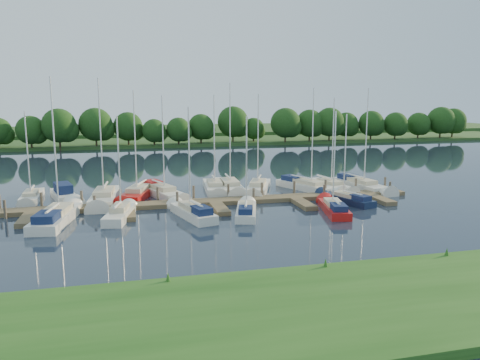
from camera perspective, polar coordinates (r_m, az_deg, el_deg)
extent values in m
plane|color=black|center=(37.23, -0.93, -5.58)|extent=(260.00, 260.00, 0.00)
cube|color=#1E4B15|center=(22.77, 8.46, -15.44)|extent=(90.00, 10.00, 0.50)
cube|color=brown|center=(44.79, -3.23, -2.66)|extent=(40.00, 2.00, 0.40)
cube|color=brown|center=(41.91, -24.51, -4.44)|extent=(1.20, 4.00, 0.40)
cube|color=brown|center=(41.15, -13.48, -4.06)|extent=(1.20, 4.00, 0.40)
cube|color=brown|center=(41.92, -2.47, -3.53)|extent=(1.20, 4.00, 0.40)
cube|color=brown|center=(44.15, 7.77, -2.92)|extent=(1.20, 4.00, 0.40)
cube|color=brown|center=(47.64, 16.77, -2.31)|extent=(1.20, 4.00, 0.40)
cylinder|color=#473D33|center=(46.57, -27.23, -2.77)|extent=(0.24, 0.24, 2.00)
cylinder|color=#473D33|center=(45.87, -23.03, -2.64)|extent=(0.24, 0.24, 2.00)
cylinder|color=#473D33|center=(45.43, -18.73, -2.48)|extent=(0.24, 0.24, 2.00)
cylinder|color=#473D33|center=(45.25, -14.36, -2.31)|extent=(0.24, 0.24, 2.00)
cylinder|color=#473D33|center=(45.34, -10.00, -2.12)|extent=(0.24, 0.24, 2.00)
cylinder|color=#473D33|center=(45.68, -5.67, -1.93)|extent=(0.24, 0.24, 2.00)
cylinder|color=#473D33|center=(46.28, -1.43, -1.73)|extent=(0.24, 0.24, 2.00)
cylinder|color=#473D33|center=(47.13, 2.67, -1.52)|extent=(0.24, 0.24, 2.00)
cylinder|color=#473D33|center=(48.21, 6.61, -1.32)|extent=(0.24, 0.24, 2.00)
cylinder|color=#473D33|center=(49.51, 10.36, -1.11)|extent=(0.24, 0.24, 2.00)
cylinder|color=#473D33|center=(51.01, 13.91, -0.92)|extent=(0.24, 0.24, 2.00)
cylinder|color=#473D33|center=(52.70, 17.24, -0.74)|extent=(0.24, 0.24, 2.00)
cylinder|color=#473D33|center=(43.86, -26.72, -3.46)|extent=(0.24, 0.24, 2.00)
cylinder|color=#473D33|center=(42.80, -17.28, -3.15)|extent=(0.24, 0.24, 2.00)
cylinder|color=#473D33|center=(42.94, -7.64, -2.74)|extent=(0.24, 0.24, 2.00)
cylinder|color=#473D33|center=(44.26, 1.67, -2.27)|extent=(0.24, 0.24, 2.00)
cylinder|color=#473D33|center=(46.67, 10.22, -1.79)|extent=(0.24, 0.24, 2.00)
cylinder|color=#473D33|center=(50.00, 17.78, -1.32)|extent=(0.24, 0.24, 2.00)
cube|color=#24471B|center=(110.68, -9.70, 4.81)|extent=(180.00, 30.00, 0.60)
cube|color=#325425|center=(135.52, -10.50, 5.88)|extent=(220.00, 40.00, 1.40)
cylinder|color=#38281C|center=(100.15, -26.39, 4.04)|extent=(0.36, 0.36, 2.86)
sphere|color=#193B10|center=(99.92, -26.55, 6.03)|extent=(6.68, 6.68, 6.68)
sphere|color=#193B10|center=(99.86, -25.67, 5.55)|extent=(4.77, 4.77, 4.77)
cylinder|color=#38281C|center=(98.16, -24.22, 4.03)|extent=(0.36, 0.36, 2.62)
sphere|color=#193B10|center=(97.92, -24.36, 5.89)|extent=(6.12, 6.12, 6.12)
sphere|color=#193B10|center=(97.95, -23.54, 5.44)|extent=(4.37, 4.37, 4.37)
cylinder|color=#38281C|center=(96.30, -20.92, 4.04)|extent=(0.36, 0.36, 2.25)
sphere|color=#193B10|center=(96.08, -21.02, 5.67)|extent=(5.24, 5.24, 5.24)
sphere|color=#193B10|center=(96.20, -20.31, 5.27)|extent=(3.74, 3.74, 3.74)
cylinder|color=#38281C|center=(96.53, -17.42, 4.29)|extent=(0.36, 0.36, 2.38)
sphere|color=#193B10|center=(96.31, -17.51, 6.02)|extent=(5.56, 5.56, 5.56)
sphere|color=#193B10|center=(96.50, -16.77, 5.59)|extent=(3.97, 3.97, 3.97)
cylinder|color=#38281C|center=(96.88, -14.49, 4.41)|extent=(0.36, 0.36, 2.24)
sphere|color=#193B10|center=(96.67, -14.57, 6.02)|extent=(5.22, 5.22, 5.22)
sphere|color=#193B10|center=(96.92, -13.88, 5.62)|extent=(3.73, 3.73, 3.73)
cylinder|color=#38281C|center=(99.00, -11.48, 4.75)|extent=(0.36, 0.36, 2.62)
sphere|color=#193B10|center=(98.77, -11.55, 6.59)|extent=(6.10, 6.10, 6.10)
sphere|color=#193B10|center=(99.09, -10.78, 6.12)|extent=(4.36, 4.36, 4.36)
cylinder|color=#38281C|center=(99.57, -7.68, 4.95)|extent=(0.36, 0.36, 2.85)
sphere|color=#193B10|center=(99.33, -7.73, 6.96)|extent=(6.65, 6.65, 6.65)
sphere|color=#193B10|center=(99.74, -6.91, 6.44)|extent=(4.75, 4.75, 4.75)
cylinder|color=#38281C|center=(99.06, -4.05, 4.93)|extent=(0.36, 0.36, 2.64)
sphere|color=#193B10|center=(98.83, -4.07, 6.80)|extent=(6.16, 6.16, 6.16)
sphere|color=#193B10|center=(99.32, -3.33, 6.31)|extent=(4.40, 4.40, 4.40)
cylinder|color=#38281C|center=(97.90, -1.28, 4.82)|extent=(0.36, 0.36, 2.38)
sphere|color=#193B10|center=(97.68, -1.29, 6.52)|extent=(5.56, 5.56, 5.56)
sphere|color=#193B10|center=(98.19, -0.63, 6.08)|extent=(3.97, 3.97, 3.97)
cylinder|color=#38281C|center=(99.63, 1.81, 4.84)|extent=(0.36, 0.36, 2.14)
sphere|color=#193B10|center=(99.43, 1.82, 6.33)|extent=(4.98, 4.98, 4.98)
sphere|color=#193B10|center=(99.96, 2.38, 5.94)|extent=(3.56, 3.56, 3.56)
cylinder|color=#38281C|center=(102.53, 5.33, 5.11)|extent=(0.36, 0.36, 2.72)
sphere|color=#193B10|center=(102.30, 5.36, 6.96)|extent=(6.34, 6.34, 6.34)
sphere|color=#193B10|center=(103.00, 6.03, 6.46)|extent=(4.53, 4.53, 4.53)
cylinder|color=#38281C|center=(106.95, 8.09, 5.15)|extent=(0.36, 0.36, 2.34)
sphere|color=#193B10|center=(106.75, 8.12, 6.68)|extent=(5.46, 5.46, 5.46)
sphere|color=#193B10|center=(107.42, 8.66, 6.27)|extent=(3.90, 3.90, 3.90)
cylinder|color=#38281C|center=(105.65, 11.67, 5.04)|extent=(0.36, 0.36, 2.56)
sphere|color=#193B10|center=(105.43, 11.73, 6.74)|extent=(5.98, 5.98, 5.98)
sphere|color=#193B10|center=(106.22, 12.29, 6.28)|extent=(4.27, 4.27, 4.27)
cylinder|color=#38281C|center=(110.23, 12.65, 5.26)|extent=(0.36, 0.36, 2.76)
sphere|color=#193B10|center=(110.02, 12.72, 7.01)|extent=(6.44, 6.44, 6.44)
sphere|color=#193B10|center=(110.86, 13.29, 6.53)|extent=(4.60, 4.60, 4.60)
cylinder|color=#38281C|center=(112.71, 15.74, 5.13)|extent=(0.36, 0.36, 2.38)
sphere|color=#193B10|center=(112.52, 15.81, 6.61)|extent=(5.56, 5.56, 5.56)
sphere|color=#193B10|center=(113.33, 16.27, 6.20)|extent=(3.97, 3.97, 3.97)
cylinder|color=#38281C|center=(116.01, 17.92, 5.06)|extent=(0.36, 0.36, 2.02)
sphere|color=#193B10|center=(115.84, 17.99, 6.27)|extent=(4.71, 4.71, 4.71)
sphere|color=#193B10|center=(116.59, 18.35, 5.94)|extent=(3.36, 3.36, 3.36)
cylinder|color=#38281C|center=(118.01, 20.97, 4.97)|extent=(0.36, 0.36, 2.09)
sphere|color=#193B10|center=(117.85, 21.04, 6.21)|extent=(4.87, 4.87, 4.87)
sphere|color=#193B10|center=(118.65, 21.38, 5.87)|extent=(3.48, 3.48, 3.48)
cylinder|color=#38281C|center=(121.43, 22.81, 5.01)|extent=(0.36, 0.36, 2.24)
sphere|color=#193B10|center=(121.26, 22.90, 6.30)|extent=(5.22, 5.22, 5.22)
sphere|color=#193B10|center=(122.13, 23.24, 5.94)|extent=(3.73, 3.73, 3.73)
cylinder|color=#38281C|center=(124.25, 24.98, 5.05)|extent=(0.36, 0.36, 2.66)
sphere|color=#193B10|center=(124.06, 25.09, 6.55)|extent=(6.22, 6.22, 6.22)
sphere|color=#193B10|center=(125.10, 25.48, 6.13)|extent=(4.44, 4.44, 4.44)
cube|color=silver|center=(50.95, -24.02, -2.03)|extent=(1.93, 6.09, 0.95)
cone|color=silver|center=(48.03, -24.48, -2.75)|extent=(0.93, 2.14, 0.84)
cube|color=#BBAE90|center=(50.55, -24.11, -1.45)|extent=(1.37, 2.76, 0.43)
cylinder|color=silver|center=(49.68, -24.47, 2.94)|extent=(0.12, 0.12, 8.13)
cylinder|color=silver|center=(51.36, -24.00, -0.88)|extent=(0.21, 2.71, 0.10)
cylinder|color=silver|center=(51.36, -24.00, -0.88)|extent=(0.30, 2.42, 0.20)
cube|color=silver|center=(49.93, -20.69, -2.04)|extent=(3.22, 5.78, 1.14)
cone|color=silver|center=(47.27, -20.16, -2.65)|extent=(1.32, 1.83, 0.91)
cube|color=#132045|center=(49.75, -20.75, -0.98)|extent=(2.21, 3.30, 1.03)
cube|color=silver|center=(47.91, -16.13, -2.27)|extent=(2.93, 8.31, 1.26)
cone|color=silver|center=(43.96, -16.74, -3.38)|extent=(1.37, 2.94, 1.14)
cube|color=#BBAE90|center=(47.35, -16.23, -1.40)|extent=(2.00, 3.79, 0.57)
cylinder|color=silver|center=(46.23, -16.61, 5.00)|extent=(0.12, 0.12, 11.00)
cylinder|color=silver|center=(48.46, -16.09, -0.58)|extent=(0.39, 3.66, 0.10)
cylinder|color=silver|center=(48.46, -16.09, -0.58)|extent=(0.46, 3.27, 0.20)
cube|color=#B51310|center=(48.94, -12.14, -1.84)|extent=(4.47, 7.65, 1.20)
cone|color=#B51310|center=(45.53, -13.59, -2.78)|extent=(1.86, 2.78, 1.03)
cube|color=#BBAE90|center=(48.45, -12.31, -1.03)|extent=(2.60, 3.65, 0.54)
cylinder|color=silver|center=(47.43, -12.67, 4.61)|extent=(0.12, 0.12, 9.97)
cylinder|color=silver|center=(49.40, -11.93, -0.30)|extent=(1.23, 3.16, 0.10)
cylinder|color=silver|center=(49.40, -11.93, -0.30)|extent=(1.20, 2.84, 0.20)
cube|color=silver|center=(48.78, -9.54, -1.79)|extent=(4.38, 7.23, 1.22)
cone|color=silver|center=(45.72, -7.63, -2.53)|extent=(1.81, 2.64, 0.98)
cube|color=#BBAE90|center=(48.32, -9.39, -0.94)|extent=(2.52, 3.47, 0.56)
cube|color=maroon|center=(50.35, -10.54, -0.41)|extent=(2.04, 2.45, 0.61)
cylinder|color=silver|center=(47.37, -9.36, 4.41)|extent=(0.12, 0.12, 9.44)
cylinder|color=silver|center=(49.17, -9.94, -0.24)|extent=(1.24, 2.97, 0.10)
cylinder|color=silver|center=(49.17, -9.94, -0.24)|extent=(1.21, 2.68, 0.20)
cube|color=silver|center=(51.30, -3.17, -1.09)|extent=(2.65, 7.25, 1.13)
cone|color=silver|center=(47.84, -2.77, -1.90)|extent=(1.22, 2.57, 0.99)
cube|color=#BBAE90|center=(50.82, -3.14, -0.36)|extent=(1.78, 3.32, 0.52)
cylinder|color=silver|center=(49.85, -3.15, 4.81)|extent=(0.12, 0.12, 9.58)
cylinder|color=silver|center=(51.79, -3.26, 0.29)|extent=(0.40, 3.19, 0.10)
cylinder|color=silver|center=(51.79, -3.26, 0.29)|extent=(0.47, 2.84, 0.20)
cube|color=silver|center=(51.64, -1.35, -1.01)|extent=(2.62, 8.10, 1.19)
cone|color=silver|center=(47.78, -0.53, -1.90)|extent=(1.25, 2.85, 1.12)
cube|color=#BBAE90|center=(51.11, -1.27, -0.24)|extent=(1.85, 3.68, 0.54)
cylinder|color=silver|center=(50.05, -1.22, 5.59)|extent=(0.12, 0.12, 10.80)
cylinder|color=silver|center=(52.20, -1.50, 0.45)|extent=(0.27, 3.60, 0.10)
cylinder|color=silver|center=(52.20, -1.50, 0.45)|extent=(0.35, 3.21, 0.20)
cube|color=silver|center=(51.05, 2.26, -1.14)|extent=(4.55, 7.37, 1.20)
cone|color=silver|center=(47.57, 1.80, -1.96)|extent=(1.87, 2.69, 1.00)
cube|color=#BBAE90|center=(50.55, 2.22, -0.35)|extent=(2.61, 3.54, 0.54)
cylinder|color=silver|center=(49.58, 2.21, 4.88)|extent=(0.12, 0.12, 9.65)
cylinder|color=silver|center=(51.53, 2.35, 0.33)|extent=(1.31, 3.01, 0.10)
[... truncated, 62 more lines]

